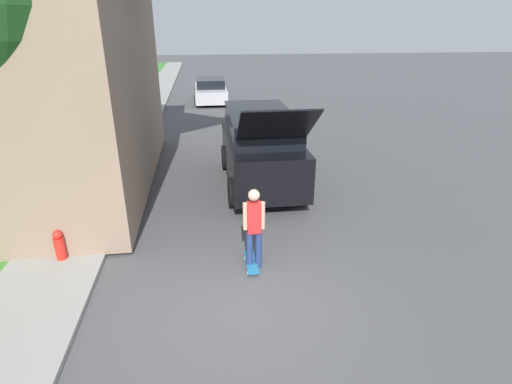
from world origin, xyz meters
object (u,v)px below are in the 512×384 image
Objects in this scene: skateboarder at (254,226)px; suv_parked at (260,146)px; fire_hydrant at (60,245)px; car_down_street at (211,90)px; skateboard at (251,262)px.

suv_parked is at bearing 80.24° from skateboarder.
skateboarder is 3.81m from fire_hydrant.
car_down_street reaches higher than skateboard.
car_down_street is at bearing 90.87° from skateboarder.
car_down_street is 7.46× the size of fire_hydrant.
suv_parked is 3.35× the size of skateboarder.
skateboarder is 0.82m from skateboard.
car_down_street is 5.50× the size of skateboard.
fire_hydrant is at bearing -140.66° from suv_parked.
skateboard is 3.73m from fire_hydrant.
suv_parked is 4.48m from skateboard.
suv_parked is 4.39m from skateboarder.
skateboard is at bearing -9.60° from fire_hydrant.
skateboard is 1.36× the size of fire_hydrant.
car_down_street is at bearing 94.20° from suv_parked.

